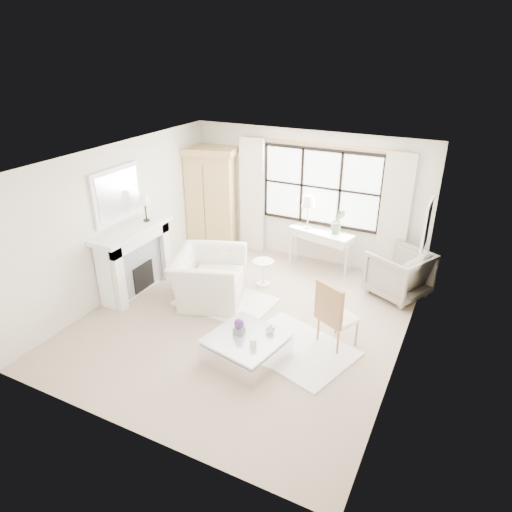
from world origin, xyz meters
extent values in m
plane|color=tan|center=(0.00, 0.00, 0.00)|extent=(5.50, 5.50, 0.00)
plane|color=white|center=(0.00, 0.00, 2.70)|extent=(5.50, 5.50, 0.00)
plane|color=silver|center=(0.00, 2.75, 1.35)|extent=(5.00, 0.00, 5.00)
plane|color=white|center=(0.00, -2.75, 1.35)|extent=(5.00, 0.00, 5.00)
plane|color=beige|center=(-2.50, 0.00, 1.35)|extent=(0.00, 5.50, 5.50)
plane|color=beige|center=(2.50, 0.00, 1.35)|extent=(0.00, 5.50, 5.50)
cube|color=white|center=(0.30, 2.73, 1.60)|extent=(2.40, 0.02, 1.50)
cylinder|color=#B6883F|center=(0.30, 2.67, 2.47)|extent=(3.30, 0.04, 0.04)
cube|color=white|center=(-1.20, 2.65, 1.24)|extent=(0.55, 0.10, 2.47)
cube|color=beige|center=(1.80, 2.65, 1.24)|extent=(0.55, 0.10, 2.47)
cube|color=white|center=(-2.29, 0.00, 0.59)|extent=(0.34, 1.50, 1.18)
cube|color=#A5A5AC|center=(-2.12, 0.00, 0.53)|extent=(0.03, 1.22, 0.97)
cube|color=black|center=(-2.11, 0.00, 0.32)|extent=(0.06, 0.52, 0.50)
cube|color=white|center=(-2.25, 0.00, 1.22)|extent=(0.58, 1.66, 0.08)
cube|color=white|center=(-2.47, 0.00, 1.84)|extent=(0.05, 1.15, 0.95)
cube|color=silver|center=(-2.44, 0.00, 1.84)|extent=(0.02, 1.00, 0.80)
cube|color=white|center=(2.47, 1.70, 1.55)|extent=(0.04, 0.62, 0.82)
cube|color=beige|center=(2.45, 1.70, 1.55)|extent=(0.01, 0.52, 0.72)
cylinder|color=black|center=(-2.22, 0.39, 1.27)|extent=(0.12, 0.12, 0.03)
cylinder|color=black|center=(-2.22, 0.39, 1.44)|extent=(0.03, 0.03, 0.30)
cone|color=beige|center=(-2.22, 0.39, 1.68)|extent=(0.22, 0.22, 0.18)
cube|color=tan|center=(-2.06, 2.39, 1.05)|extent=(1.11, 0.82, 2.10)
cube|color=tan|center=(-2.06, 2.39, 2.17)|extent=(1.25, 0.94, 0.14)
cube|color=silver|center=(0.46, 2.45, 0.68)|extent=(1.30, 0.67, 0.14)
cube|color=silver|center=(0.46, 2.45, 0.77)|extent=(1.37, 0.72, 0.06)
cylinder|color=#B17E3D|center=(0.15, 2.47, 0.82)|extent=(0.14, 0.14, 0.03)
cylinder|color=#B17E3D|center=(0.15, 2.47, 1.06)|extent=(0.02, 0.02, 0.46)
cone|color=beige|center=(0.15, 2.47, 1.38)|extent=(0.28, 0.28, 0.22)
imported|color=#526B47|center=(0.78, 2.45, 1.06)|extent=(0.32, 0.28, 0.52)
cylinder|color=white|center=(-0.25, 1.23, 0.01)|extent=(0.26, 0.26, 0.03)
cylinder|color=white|center=(-0.25, 1.23, 0.25)|extent=(0.06, 0.06, 0.44)
cylinder|color=silver|center=(-0.25, 1.23, 0.49)|extent=(0.40, 0.40, 0.03)
cube|color=white|center=(-0.56, 0.35, 0.01)|extent=(1.70, 1.26, 0.03)
cube|color=white|center=(1.09, -0.37, 0.02)|extent=(1.93, 1.66, 0.03)
imported|color=silver|center=(-0.89, 0.34, 0.43)|extent=(1.53, 1.64, 0.87)
imported|color=gray|center=(2.11, 2.00, 0.43)|extent=(1.27, 1.26, 0.87)
cube|color=white|center=(1.59, 0.04, 0.46)|extent=(0.64, 0.63, 0.07)
cube|color=#AB7947|center=(1.48, -0.16, 0.78)|extent=(0.45, 0.26, 0.60)
cube|color=silver|center=(0.51, -0.90, 0.16)|extent=(1.17, 1.17, 0.32)
cube|color=silver|center=(0.51, -0.90, 0.36)|extent=(1.17, 1.17, 0.04)
cube|color=slate|center=(0.38, -0.88, 0.43)|extent=(0.15, 0.15, 0.11)
sphere|color=#522B6D|center=(0.38, -0.88, 0.56)|extent=(0.14, 0.14, 0.14)
cylinder|color=white|center=(0.70, -1.06, 0.44)|extent=(0.09, 0.09, 0.12)
imported|color=silver|center=(0.78, -0.65, 0.45)|extent=(0.14, 0.14, 0.14)
camera|label=1|loc=(3.07, -5.71, 4.25)|focal=32.00mm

